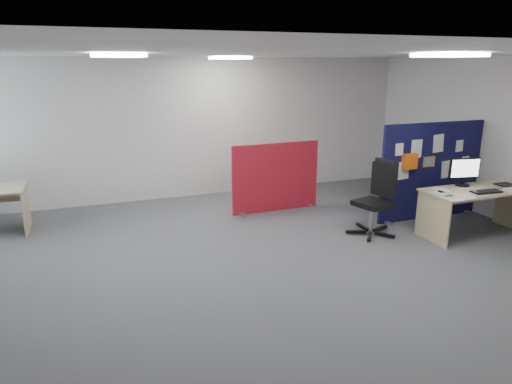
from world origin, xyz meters
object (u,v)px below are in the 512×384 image
object	(u,v)px
main_desk	(474,200)
red_divider	(276,178)
monitor_main	(464,170)
navy_divider	(430,171)
office_chair	(378,193)

from	to	relation	value
main_desk	red_divider	xyz separation A→B (m)	(-2.41, 2.16, 0.05)
monitor_main	red_divider	distance (m)	3.08
navy_divider	office_chair	xyz separation A→B (m)	(-1.26, -0.32, -0.18)
main_desk	monitor_main	size ratio (longest dim) A/B	3.33
main_desk	office_chair	size ratio (longest dim) A/B	1.48
navy_divider	red_divider	xyz separation A→B (m)	(-2.29, 1.29, -0.22)
red_divider	main_desk	bearing A→B (deg)	-43.60
navy_divider	red_divider	distance (m)	2.64
monitor_main	red_divider	size ratio (longest dim) A/B	0.30
main_desk	monitor_main	world-z (taller)	monitor_main
main_desk	monitor_main	distance (m)	0.47
main_desk	office_chair	xyz separation A→B (m)	(-1.37, 0.55, 0.09)
navy_divider	main_desk	world-z (taller)	navy_divider
monitor_main	office_chair	world-z (taller)	monitor_main
navy_divider	office_chair	distance (m)	1.31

